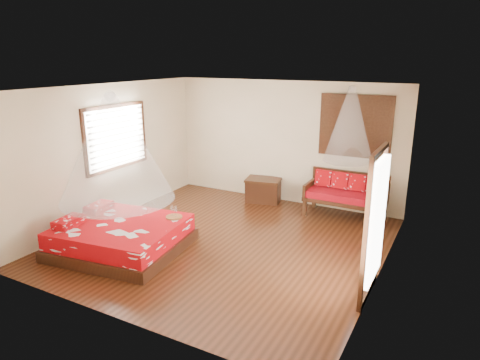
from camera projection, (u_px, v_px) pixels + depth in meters
name	position (u px, v px, depth m)	size (l,w,h in m)	color
room	(224.00, 169.00, 7.54)	(5.54, 5.54, 2.84)	black
bed	(121.00, 236.00, 7.55)	(2.31, 2.14, 0.64)	black
daybed	(346.00, 193.00, 9.06)	(1.67, 0.74, 0.94)	black
storage_chest	(263.00, 190.00, 10.09)	(0.91, 0.74, 0.55)	black
shutter_panel	(355.00, 126.00, 8.96)	(1.52, 0.06, 1.32)	black
window_left	(116.00, 137.00, 8.85)	(0.10, 1.74, 1.34)	black
glazed_door	(373.00, 226.00, 5.88)	(0.08, 1.02, 2.16)	black
wine_tray	(174.00, 214.00, 7.72)	(0.30, 0.30, 0.24)	brown
mosquito_net_main	(114.00, 148.00, 7.10)	(1.92, 1.92, 1.80)	white
mosquito_net_daybed	(350.00, 124.00, 8.54)	(1.00, 1.00, 1.50)	white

